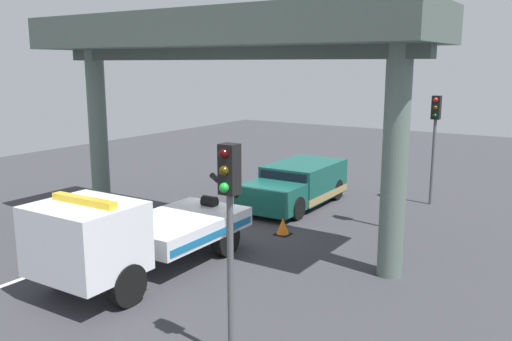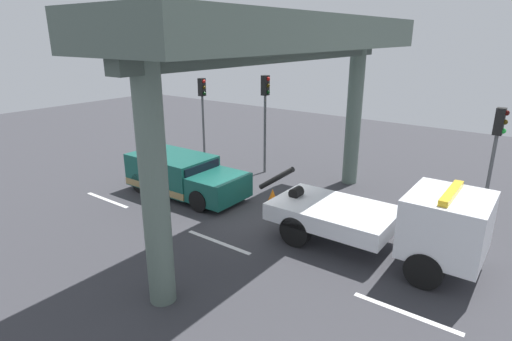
# 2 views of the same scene
# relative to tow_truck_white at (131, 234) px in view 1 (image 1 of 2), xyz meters

# --- Properties ---
(ground_plane) EXTENTS (60.00, 40.00, 0.10)m
(ground_plane) POSITION_rel_tow_truck_white_xyz_m (-4.77, -0.01, -1.25)
(ground_plane) COLOR #38383D
(lane_stripe_west) EXTENTS (2.60, 0.16, 0.01)m
(lane_stripe_west) POSITION_rel_tow_truck_white_xyz_m (-10.77, -2.39, -1.20)
(lane_stripe_west) COLOR silver
(lane_stripe_west) RESTS_ON ground
(lane_stripe_mid) EXTENTS (2.60, 0.16, 0.01)m
(lane_stripe_mid) POSITION_rel_tow_truck_white_xyz_m (-4.77, -2.39, -1.20)
(lane_stripe_mid) COLOR silver
(lane_stripe_mid) RESTS_ON ground
(lane_stripe_east) EXTENTS (2.60, 0.16, 0.01)m
(lane_stripe_east) POSITION_rel_tow_truck_white_xyz_m (1.23, -2.39, -1.20)
(lane_stripe_east) COLOR silver
(lane_stripe_east) RESTS_ON ground
(tow_truck_white) EXTENTS (7.27, 2.47, 2.46)m
(tow_truck_white) POSITION_rel_tow_truck_white_xyz_m (0.00, 0.00, 0.00)
(tow_truck_white) COLOR white
(tow_truck_white) RESTS_ON ground
(towed_van_green) EXTENTS (5.22, 2.27, 1.58)m
(towed_van_green) POSITION_rel_tow_truck_white_xyz_m (-8.86, -0.01, -0.42)
(towed_van_green) COLOR #145147
(towed_van_green) RESTS_ON ground
(overpass_structure) EXTENTS (3.60, 12.96, 6.92)m
(overpass_structure) POSITION_rel_tow_truck_white_xyz_m (-3.85, -0.01, 4.87)
(overpass_structure) COLOR #596B60
(overpass_structure) RESTS_ON ground
(traffic_light_near) EXTENTS (0.39, 0.32, 4.25)m
(traffic_light_near) POSITION_rel_tow_truck_white_xyz_m (-11.75, 4.36, 1.90)
(traffic_light_near) COLOR #515456
(traffic_light_near) RESTS_ON ground
(traffic_light_far) EXTENTS (0.39, 0.32, 4.61)m
(traffic_light_far) POSITION_rel_tow_truck_white_xyz_m (-7.75, 4.36, 2.15)
(traffic_light_far) COLOR #515456
(traffic_light_far) RESTS_ON ground
(traffic_light_mid) EXTENTS (0.39, 0.32, 4.08)m
(traffic_light_mid) POSITION_rel_tow_truck_white_xyz_m (1.75, 4.36, 1.78)
(traffic_light_mid) COLOR #515456
(traffic_light_mid) RESTS_ON ground
(traffic_cone_orange) EXTENTS (0.47, 0.47, 0.56)m
(traffic_cone_orange) POSITION_rel_tow_truck_white_xyz_m (-5.27, 1.42, -0.94)
(traffic_cone_orange) COLOR orange
(traffic_cone_orange) RESTS_ON ground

